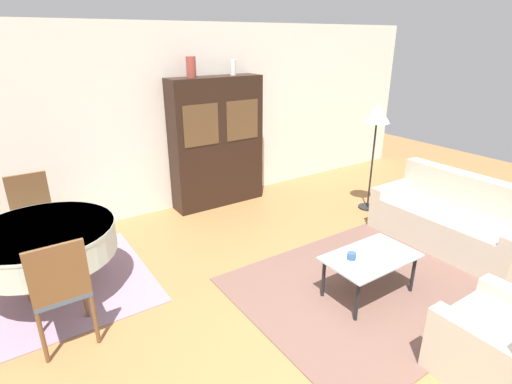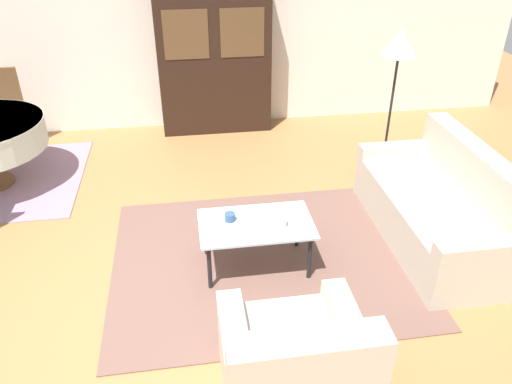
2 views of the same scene
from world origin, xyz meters
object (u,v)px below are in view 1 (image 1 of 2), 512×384
vase_short (233,67)px  floor_lamp (377,119)px  couch (453,221)px  display_cabinet (217,143)px  dining_chair_far (33,211)px  bowl (387,251)px  cup (352,256)px  dining_table (44,242)px  coffee_table (371,260)px  dining_chair_near (60,287)px  vase_tall (191,67)px

vase_short → floor_lamp: bearing=-44.9°
couch → display_cabinet: size_ratio=0.95×
couch → display_cabinet: 3.46m
dining_chair_far → bowl: dining_chair_far is taller
display_cabinet → bowl: bearing=-85.4°
cup → vase_short: (0.44, 2.96, 1.59)m
display_cabinet → dining_table: size_ratio=1.43×
couch → bowl: size_ratio=11.94×
cup → display_cabinet: bearing=87.5°
display_cabinet → dining_table: (-2.61, -1.18, -0.39)m
vase_short → dining_table: bearing=-158.0°
cup → bowl: (0.38, -0.13, -0.00)m
vase_short → coffee_table: bearing=-94.4°
dining_table → floor_lamp: bearing=-4.0°
display_cabinet → floor_lamp: display_cabinet is taller
cup → bowl: bearing=-18.4°
dining_chair_near → dining_chair_far: 1.82m
coffee_table → display_cabinet: display_cabinet is taller
display_cabinet → bowl: (0.25, -3.08, -0.50)m
cup → vase_tall: (-0.23, 2.96, 1.62)m
dining_chair_near → coffee_table: bearing=-19.1°
coffee_table → bowl: bearing=-18.6°
dining_chair_far → couch: bearing=149.8°
coffee_table → dining_table: (-2.70, 1.84, 0.19)m
cup → bowl: cup is taller
floor_lamp → cup: bearing=-143.0°
floor_lamp → vase_short: vase_short is taller
display_cabinet → floor_lamp: 2.39m
couch → dining_chair_near: dining_chair_near is taller
couch → display_cabinet: (-1.83, 2.86, 0.68)m
dining_chair_near → cup: 2.64m
display_cabinet → dining_chair_near: (-2.61, -2.09, -0.40)m
dining_chair_far → coffee_table: bearing=134.4°
dining_chair_far → vase_tall: vase_tall is taller
dining_table → vase_tall: (2.26, 1.18, 1.51)m
couch → bowl: bearing=98.1°
dining_chair_far → bowl: 4.02m
dining_chair_near → floor_lamp: 4.54m
coffee_table → floor_lamp: bearing=41.5°
coffee_table → dining_chair_far: bearing=134.4°
vase_tall → vase_short: bearing=0.0°
dining_table → dining_chair_far: (0.00, 0.91, -0.01)m
couch → dining_chair_far: (-4.44, 2.59, 0.28)m
dining_table → dining_chair_near: (0.00, -0.91, -0.01)m
display_cabinet → vase_tall: bearing=179.9°
coffee_table → floor_lamp: size_ratio=0.58×
vase_tall → vase_short: size_ratio=1.28×
display_cabinet → coffee_table: bearing=-88.5°
couch → dining_table: (-4.44, 1.68, 0.29)m
dining_chair_near → bowl: dining_chair_near is taller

